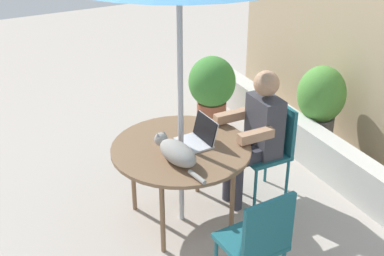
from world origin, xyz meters
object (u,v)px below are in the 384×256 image
Objects in this scene: chair_empty at (258,238)px; potted_plant_by_chair at (320,102)px; patio_table at (181,152)px; chair_occupied at (271,143)px; potted_plant_near_fence at (212,88)px; laptop at (200,136)px; person_seated at (257,130)px; cat at (176,152)px.

potted_plant_by_chair is (-1.56, 1.79, -0.01)m from chair_empty.
patio_table is 0.90m from chair_occupied.
potted_plant_by_chair reaches higher than potted_plant_near_fence.
potted_plant_near_fence is 1.19m from potted_plant_by_chair.
chair_empty is 2.86× the size of laptop.
person_seated is (0.00, 0.74, 0.03)m from patio_table.
potted_plant_near_fence is (-1.37, 0.87, -0.28)m from laptop.
patio_table is at bearing -90.00° from person_seated.
patio_table is at bearing -176.07° from chair_empty.
potted_plant_near_fence is (-1.37, 0.30, -0.20)m from person_seated.
potted_plant_by_chair is (-0.51, 1.86, -0.15)m from patio_table.
potted_plant_near_fence is at bearing 142.87° from patio_table.
chair_empty is at bearing -21.66° from potted_plant_near_fence.
laptop reaches higher than chair_empty.
laptop is 0.48× the size of cat.
patio_table is 0.74m from person_seated.
cat is 2.12m from potted_plant_by_chair.
cat is (0.18, -1.02, 0.27)m from chair_occupied.
potted_plant_by_chair is at bearing 106.64° from laptop.
patio_table is 1.73m from potted_plant_near_fence.
patio_table is 0.92× the size of person_seated.
laptop is at bearing -90.04° from chair_occupied.
potted_plant_by_chair is at bearing 131.19° from chair_empty.
laptop is (-0.00, 0.17, 0.11)m from patio_table.
cat is at bearing -58.61° from laptop.
chair_empty is 2.61m from potted_plant_near_fence.
person_seated is 1.42m from potted_plant_near_fence.
chair_occupied is at bearing 90.00° from person_seated.
person_seated reaches higher than chair_occupied.
person_seated is at bearing -12.42° from potted_plant_near_fence.
chair_occupied is 1.09m from potted_plant_by_chair.
laptop reaches higher than potted_plant_near_fence.
chair_empty is (1.06, -0.82, 0.00)m from chair_occupied.
laptop is at bearing 174.75° from chair_empty.
cat is (0.18, -0.13, 0.13)m from patio_table.
person_seated is 1.35× the size of potted_plant_by_chair.
chair_empty reaches higher than patio_table.
chair_empty is 0.73× the size of person_seated.
chair_occupied reaches higher than potted_plant_near_fence.
potted_plant_by_chair is (0.86, 0.82, 0.02)m from potted_plant_near_fence.
patio_table is 3.64× the size of laptop.
person_seated is 0.89m from cat.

